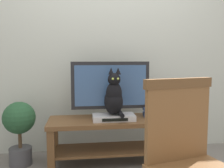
{
  "coord_description": "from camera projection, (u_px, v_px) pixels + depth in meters",
  "views": [
    {
      "loc": [
        -0.34,
        -1.98,
        1.12
      ],
      "look_at": [
        -0.02,
        0.52,
        0.85
      ],
      "focal_mm": 40.08,
      "sensor_mm": 36.0,
      "label": 1
    }
  ],
  "objects": [
    {
      "name": "back_wall",
      "position": [
        108.0,
        34.0,
        2.99
      ],
      "size": [
        7.0,
        0.12,
        2.8
      ],
      "primitive_type": "cube",
      "color": "#B7BCB2",
      "rests_on": "ground"
    },
    {
      "name": "tv_stand",
      "position": [
        111.0,
        132.0,
        2.63
      ],
      "size": [
        1.31,
        0.47,
        0.48
      ],
      "color": "brown",
      "rests_on": "ground"
    },
    {
      "name": "tv",
      "position": [
        110.0,
        88.0,
        2.66
      ],
      "size": [
        0.83,
        0.2,
        0.6
      ],
      "color": "black",
      "rests_on": "tv_stand"
    },
    {
      "name": "media_box",
      "position": [
        114.0,
        117.0,
        2.57
      ],
      "size": [
        0.43,
        0.23,
        0.06
      ],
      "color": "#BCBCC1",
      "rests_on": "tv_stand"
    },
    {
      "name": "cat",
      "position": [
        114.0,
        97.0,
        2.53
      ],
      "size": [
        0.19,
        0.3,
        0.48
      ],
      "color": "black",
      "rests_on": "media_box"
    },
    {
      "name": "wooden_chair",
      "position": [
        190.0,
        153.0,
        1.46
      ],
      "size": [
        0.58,
        0.58,
        0.99
      ],
      "color": "brown",
      "rests_on": "ground"
    },
    {
      "name": "book_stack",
      "position": [
        154.0,
        111.0,
        2.72
      ],
      "size": [
        0.26,
        0.21,
        0.14
      ],
      "color": "#33477A",
      "rests_on": "tv_stand"
    },
    {
      "name": "potted_plant",
      "position": [
        19.0,
        126.0,
        2.58
      ],
      "size": [
        0.33,
        0.33,
        0.67
      ],
      "color": "#47474C",
      "rests_on": "ground"
    }
  ]
}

